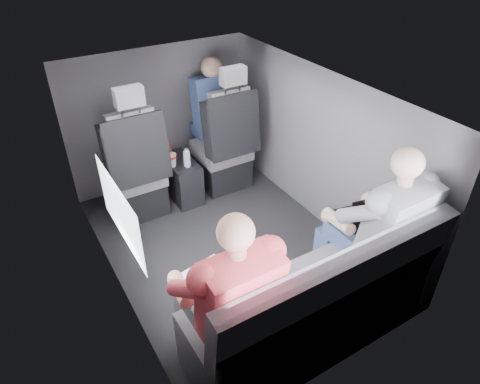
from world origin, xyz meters
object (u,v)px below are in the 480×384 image
soda_cup (172,159)px  rear_bench (313,308)px  center_console (182,179)px  front_seat_right (224,150)px  water_bottle (187,159)px  laptop_black (362,215)px  laptop_white (209,278)px  passenger_rear_left (227,296)px  front_seat_left (135,176)px  passenger_front_right (213,107)px  passenger_rear_right (377,227)px

soda_cup → rear_bench: bearing=-87.0°
center_console → soda_cup: (-0.10, -0.05, 0.27)m
front_seat_right → rear_bench: 1.96m
rear_bench → water_bottle: bearing=89.5°
laptop_black → water_bottle: bearing=110.1°
rear_bench → laptop_white: 0.71m
laptop_white → passenger_rear_left: size_ratio=0.29×
front_seat_left → passenger_front_right: front_seat_left is taller
front_seat_right → soda_cup: bearing=-179.0°
laptop_white → passenger_rear_right: passenger_rear_right is taller
rear_bench → laptop_black: size_ratio=4.37×
passenger_rear_left → passenger_rear_right: 1.13m
water_bottle → passenger_front_right: 0.64m
front_seat_right → center_console: bearing=174.9°
front_seat_left → laptop_black: front_seat_left is taller
rear_bench → laptop_black: 0.72m
rear_bench → passenger_front_right: bearing=77.6°
laptop_black → front_seat_right: bearing=94.9°
front_seat_left → front_seat_right: size_ratio=1.00×
passenger_rear_left → passenger_front_right: size_ratio=1.54×
rear_bench → passenger_rear_right: bearing=9.4°
rear_bench → laptop_white: rear_bench is taller
front_seat_right → rear_bench: size_ratio=0.79×
front_seat_left → rear_bench: bearing=-76.7°
water_bottle → passenger_front_right: passenger_front_right is taller
soda_cup → laptop_black: (0.69, -1.64, 0.16)m
front_seat_right → passenger_front_right: front_seat_right is taller
front_seat_left → laptop_white: front_seat_left is taller
laptop_white → rear_bench: bearing=-25.3°
soda_cup → passenger_rear_left: (-0.45, -1.80, 0.17)m
front_seat_left → rear_bench: size_ratio=0.79×
passenger_rear_right → passenger_front_right: (-0.10, 2.07, 0.10)m
front_seat_right → passenger_rear_right: passenger_rear_right is taller
front_seat_left → passenger_rear_left: front_seat_left is taller
passenger_rear_right → laptop_black: bearing=83.0°
front_seat_left → water_bottle: front_seat_left is taller
front_seat_left → front_seat_right: same height
water_bottle → passenger_rear_left: size_ratio=0.14×
water_bottle → passenger_rear_right: 1.82m
passenger_rear_right → passenger_front_right: 2.07m
laptop_white → passenger_front_right: passenger_front_right is taller
rear_bench → water_bottle: 1.83m
rear_bench → passenger_rear_right: passenger_rear_right is taller
laptop_black → passenger_rear_right: bearing=-97.0°
front_seat_right → laptop_black: (0.14, -1.65, 0.23)m
rear_bench → laptop_white: (-0.57, 0.27, 0.32)m
soda_cup → laptop_white: (-0.47, -1.62, 0.17)m
rear_bench → front_seat_left: bearing=103.3°
laptop_white → passenger_rear_right: bearing=-8.6°
front_seat_left → water_bottle: 0.48m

